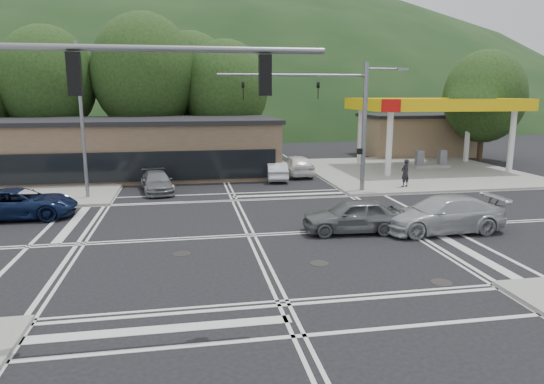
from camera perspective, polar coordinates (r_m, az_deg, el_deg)
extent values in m
plane|color=black|center=(21.50, -2.48, -5.11)|extent=(120.00, 120.00, 0.00)
cube|color=gray|center=(40.06, 16.25, 2.37)|extent=(16.00, 16.00, 0.15)
cube|color=gray|center=(37.98, -28.86, 0.90)|extent=(16.00, 16.00, 0.15)
cylinder|color=silver|center=(36.69, 13.62, 5.52)|extent=(0.44, 0.44, 5.00)
cylinder|color=silver|center=(42.23, 10.36, 6.41)|extent=(0.44, 0.44, 5.00)
cylinder|color=silver|center=(41.72, 26.36, 5.34)|extent=(0.44, 0.44, 5.00)
cylinder|color=silver|center=(46.66, 22.02, 6.23)|extent=(0.44, 0.44, 5.00)
cube|color=silver|center=(41.41, 18.57, 9.79)|extent=(12.00, 8.00, 0.60)
cube|color=yellow|center=(37.94, 21.47, 9.48)|extent=(12.20, 0.25, 0.90)
cube|color=yellow|center=(44.97, 16.11, 10.03)|extent=(12.20, 0.25, 0.90)
cube|color=yellow|center=(38.92, 10.66, 10.11)|extent=(0.25, 8.20, 0.90)
cube|color=yellow|center=(44.58, 25.45, 9.36)|extent=(0.25, 8.20, 0.90)
cube|color=red|center=(35.26, 13.84, 9.84)|extent=(1.40, 0.12, 0.90)
cube|color=gray|center=(41.82, 18.12, 2.87)|extent=(3.00, 1.00, 0.30)
cube|color=slate|center=(41.27, 16.96, 3.81)|extent=(0.60, 0.50, 1.30)
cube|color=slate|center=(42.21, 19.38, 3.82)|extent=(0.60, 0.50, 1.30)
cube|color=#846B4F|center=(50.95, 16.48, 6.30)|extent=(10.00, 6.00, 3.80)
cube|color=brown|center=(38.01, -18.13, 4.71)|extent=(24.00, 8.00, 4.00)
ellipsoid|color=#183116|center=(110.62, -8.81, 8.25)|extent=(252.00, 126.00, 140.00)
cylinder|color=#382619|center=(45.98, -24.45, 5.87)|extent=(0.50, 0.50, 4.84)
ellipsoid|color=black|center=(45.83, -24.95, 11.76)|extent=(8.00, 8.00, 9.20)
cylinder|color=#382619|center=(44.67, -14.43, 6.69)|extent=(0.50, 0.50, 5.28)
ellipsoid|color=black|center=(44.56, -14.77, 13.31)|extent=(9.00, 9.00, 10.35)
cylinder|color=#382619|center=(44.74, -5.37, 6.44)|extent=(0.50, 0.50, 4.40)
ellipsoid|color=black|center=(44.57, -5.48, 11.96)|extent=(7.60, 7.60, 8.74)
cylinder|color=#382619|center=(48.56, -9.34, 7.00)|extent=(0.50, 0.50, 4.84)
ellipsoid|color=black|center=(48.43, -9.52, 12.59)|extent=(8.40, 8.40, 9.66)
cylinder|color=#382619|center=(48.62, 23.36, 5.70)|extent=(0.50, 0.50, 3.96)
ellipsoid|color=black|center=(48.44, 23.73, 10.25)|extent=(7.20, 7.20, 8.28)
cylinder|color=slate|center=(30.02, -21.44, 7.60)|extent=(0.20, 0.20, 9.00)
cylinder|color=slate|center=(30.08, -22.05, 15.59)|extent=(2.20, 0.12, 0.12)
cube|color=slate|center=(29.89, -19.90, 15.77)|extent=(0.60, 0.25, 0.15)
cylinder|color=slate|center=(30.70, 10.80, 7.33)|extent=(0.28, 0.28, 8.00)
cylinder|color=slate|center=(29.34, 2.56, 13.58)|extent=(9.00, 0.16, 0.16)
imported|color=black|center=(29.68, 5.43, 11.78)|extent=(0.16, 0.20, 1.00)
imported|color=black|center=(28.81, -3.41, 11.82)|extent=(0.16, 0.20, 1.00)
cylinder|color=slate|center=(31.10, 13.18, 13.92)|extent=(2.40, 0.12, 0.12)
cube|color=slate|center=(31.55, 15.08, 13.80)|extent=(0.70, 0.30, 0.15)
cube|color=black|center=(30.74, 10.26, 4.73)|extent=(0.25, 0.30, 0.35)
cylinder|color=slate|center=(12.29, -15.33, 15.99)|extent=(9.00, 0.16, 0.16)
cube|color=black|center=(12.47, -22.23, 12.72)|extent=(0.30, 0.25, 1.00)
cube|color=black|center=(12.38, -0.82, 13.57)|extent=(0.30, 0.25, 1.00)
imported|color=#0D193A|center=(27.27, -27.58, -1.21)|extent=(5.44, 2.53, 1.51)
imported|color=#5D6062|center=(22.06, 9.47, -2.76)|extent=(4.60, 2.09, 1.53)
imported|color=#ABAEB2|center=(23.16, 19.41, -2.48)|extent=(5.59, 2.32, 1.62)
imported|color=silver|center=(34.95, 0.53, 2.51)|extent=(1.81, 4.13, 1.32)
imported|color=white|center=(36.88, 2.84, 3.19)|extent=(2.16, 4.79, 1.60)
imported|color=slate|center=(31.45, -13.39, 1.15)|extent=(2.50, 4.68, 1.29)
imported|color=black|center=(32.75, 15.40, 2.17)|extent=(0.78, 0.66, 1.80)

